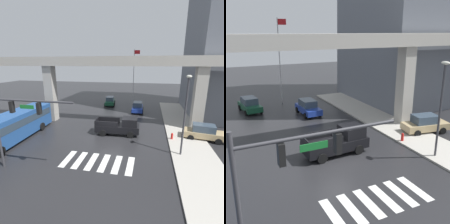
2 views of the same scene
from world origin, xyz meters
The scene contains 13 objects.
ground_plane centered at (0.00, 0.00, 0.00)m, with size 120.00×120.00×0.00m, color #232326.
crosswalk_stripes centered at (0.00, -5.08, 0.01)m, with size 6.05×2.80×0.01m.
elevated_overpass centered at (0.00, 4.93, 7.55)m, with size 50.41×1.85×9.01m.
sidewalk_east centered at (8.24, 2.00, 0.07)m, with size 4.00×36.00×0.15m, color #ADA89E.
pickup_truck centered at (0.79, 1.42, 0.99)m, with size 5.18×2.26×2.08m.
city_bus centered at (-10.19, -2.30, 1.72)m, with size 3.05×10.87×2.99m.
sedan_dark_green centered at (-3.72, 16.15, 0.85)m, with size 2.40×4.50×1.72m.
sedan_blue centered at (2.12, 12.09, 0.85)m, with size 2.05×4.34×1.72m.
sedan_tan centered at (10.07, 1.87, 0.85)m, with size 4.54×2.51×1.72m.
traffic_signal_mast centered at (-5.65, -7.26, 4.39)m, with size 6.49×0.32×6.20m.
street_lamp_near_corner centered at (7.04, -2.46, 4.56)m, with size 0.44×0.70×7.24m.
fire_hydrant centered at (6.64, 0.90, 0.43)m, with size 0.24×0.24×0.85m.
flagpole centered at (0.79, 18.26, 6.20)m, with size 1.16×0.12×10.79m.
Camera 1 is at (3.94, -17.88, 8.11)m, focal length 28.24 mm.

